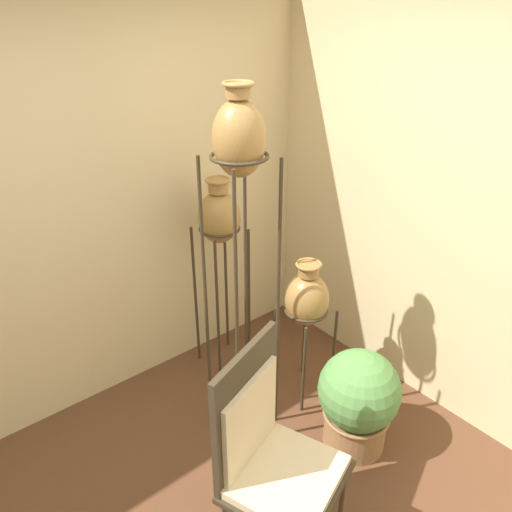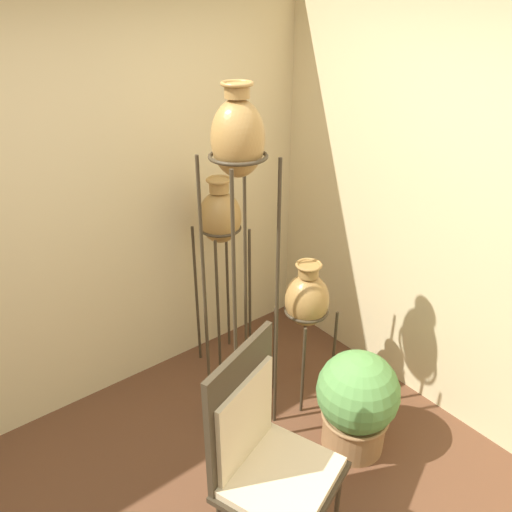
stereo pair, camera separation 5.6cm
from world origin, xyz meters
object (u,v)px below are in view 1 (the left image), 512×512
object	(u,v)px
vase_stand_medium	(219,221)
chair	(269,450)
vase_stand_short	(307,300)
potted_plant	(358,399)
vase_stand_tall	(239,154)

from	to	relation	value
vase_stand_medium	chair	distance (m)	1.54
vase_stand_short	potted_plant	xyz separation A→B (m)	(-0.08, -0.54, -0.39)
vase_stand_medium	potted_plant	world-z (taller)	vase_stand_medium
vase_stand_tall	vase_stand_medium	world-z (taller)	vase_stand_tall
vase_stand_medium	potted_plant	xyz separation A→B (m)	(0.15, -1.15, -0.80)
chair	vase_stand_medium	bearing A→B (deg)	42.74
chair	potted_plant	bearing A→B (deg)	-9.81
vase_stand_medium	potted_plant	bearing A→B (deg)	-82.63
vase_stand_tall	vase_stand_short	distance (m)	1.13
vase_stand_short	chair	bearing A→B (deg)	-143.09
vase_stand_tall	chair	xyz separation A→B (m)	(-0.42, -0.73, -1.12)
vase_stand_short	chair	distance (m)	1.14
vase_stand_tall	vase_stand_short	bearing A→B (deg)	-6.16
vase_stand_tall	vase_stand_short	size ratio (longest dim) A/B	2.09
chair	potted_plant	world-z (taller)	chair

